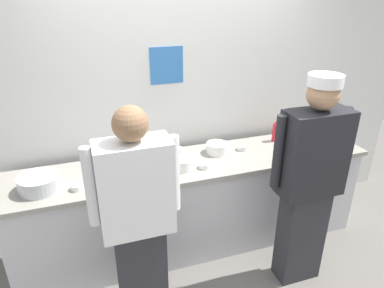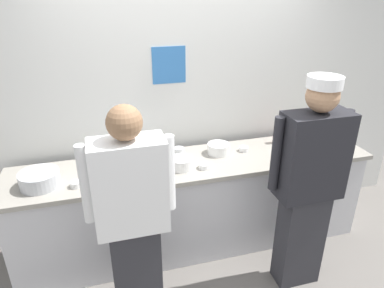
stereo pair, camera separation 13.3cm
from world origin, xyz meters
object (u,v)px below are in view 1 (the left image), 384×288
ramekin_green_sauce (77,187)px  mixing_bowl_steel (39,183)px  chef_near_left (138,219)px  squeeze_bottle_secondary (319,127)px  plate_stack_front (217,148)px  chef_center (309,180)px  deli_cup (178,152)px  ramekin_orange_sauce (204,165)px  sheet_tray (127,170)px  chefs_knife (291,143)px  ramekin_red_sauce (242,148)px  squeeze_bottle_primary (275,131)px  plate_stack_rear (182,163)px

ramekin_green_sauce → mixing_bowl_steel: bearing=161.6°
chef_near_left → squeeze_bottle_secondary: (2.04, 0.82, 0.09)m
chef_near_left → plate_stack_front: size_ratio=8.38×
chef_center → squeeze_bottle_secondary: (0.71, 0.82, 0.04)m
mixing_bowl_steel → deli_cup: mixing_bowl_steel is taller
chef_near_left → ramekin_orange_sauce: size_ratio=18.56×
sheet_tray → chefs_knife: 1.62m
ramekin_orange_sauce → chef_center: bearing=-38.6°
sheet_tray → squeeze_bottle_secondary: 2.02m
ramekin_red_sauce → squeeze_bottle_primary: bearing=12.6°
ramekin_green_sauce → plate_stack_front: bearing=11.7°
plate_stack_rear → ramekin_red_sauce: (0.64, 0.17, -0.03)m
chef_near_left → chef_center: bearing=-0.3°
squeeze_bottle_primary → squeeze_bottle_secondary: squeeze_bottle_primary is taller
squeeze_bottle_secondary → deli_cup: 1.52m
chef_center → squeeze_bottle_primary: size_ratio=8.32×
plate_stack_front → squeeze_bottle_primary: bearing=6.3°
chef_center → ramekin_green_sauce: bearing=163.3°
mixing_bowl_steel → ramekin_orange_sauce: mixing_bowl_steel is taller
chef_center → chefs_knife: chef_center is taller
mixing_bowl_steel → plate_stack_front: bearing=6.4°
deli_cup → squeeze_bottle_primary: bearing=2.2°
plate_stack_rear → plate_stack_front: bearing=25.4°
squeeze_bottle_primary → deli_cup: squeeze_bottle_primary is taller
sheet_tray → chefs_knife: (1.62, 0.05, -0.01)m
plate_stack_front → ramekin_green_sauce: bearing=-168.3°
plate_stack_front → plate_stack_rear: size_ratio=1.04×
mixing_bowl_steel → ramekin_orange_sauce: (1.30, -0.07, -0.04)m
chef_center → ramekin_orange_sauce: bearing=141.4°
squeeze_bottle_primary → sheet_tray: bearing=-173.6°
chef_near_left → ramekin_green_sauce: chef_near_left is taller
chef_center → plate_stack_rear: bearing=145.6°
ramekin_red_sauce → deli_cup: bearing=175.2°
mixing_bowl_steel → ramekin_red_sauce: size_ratio=3.56×
chef_near_left → ramekin_orange_sauce: bearing=38.0°
sheet_tray → ramekin_red_sauce: ramekin_red_sauce is taller
ramekin_orange_sauce → squeeze_bottle_secondary: bearing=12.1°
mixing_bowl_steel → ramekin_green_sauce: 0.28m
chef_near_left → deli_cup: 0.95m
mixing_bowl_steel → ramekin_red_sauce: bearing=4.9°
chef_near_left → ramekin_red_sauce: (1.13, 0.74, 0.03)m
plate_stack_front → ramekin_green_sauce: (-1.25, -0.26, -0.02)m
sheet_tray → ramekin_red_sauce: bearing=4.0°
mixing_bowl_steel → plate_stack_rear: bearing=-1.0°
squeeze_bottle_secondary → mixing_bowl_steel: bearing=-175.2°
squeeze_bottle_primary → chefs_knife: squeeze_bottle_primary is taller
sheet_tray → squeeze_bottle_primary: size_ratio=2.40×
squeeze_bottle_primary → ramekin_red_sauce: squeeze_bottle_primary is taller
mixing_bowl_steel → chefs_knife: mixing_bowl_steel is taller
plate_stack_front → ramekin_orange_sauce: 0.32m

